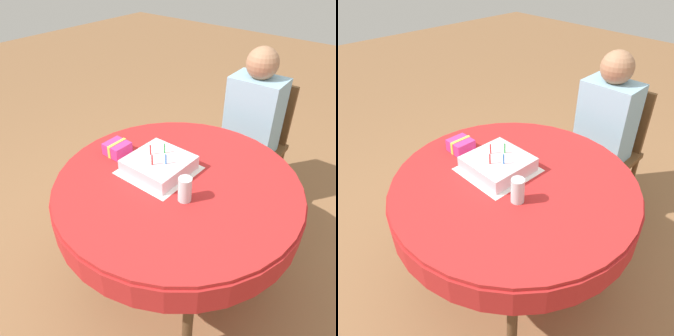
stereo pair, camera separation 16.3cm
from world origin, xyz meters
The scene contains 8 objects.
ground_plane centered at (0.00, 0.00, 0.00)m, with size 12.00×12.00×0.00m, color #8C603D.
dining_table centered at (0.00, 0.00, 0.67)m, with size 1.24×1.24×0.76m.
chair centered at (-0.06, 1.00, 0.50)m, with size 0.47×0.47×0.92m.
person centered at (-0.06, 0.90, 0.72)m, with size 0.36×0.34×1.20m.
napkin centered at (-0.12, 0.00, 0.76)m, with size 0.34×0.34×0.00m.
birthday_cake centered at (-0.12, 0.00, 0.79)m, with size 0.29×0.29×0.13m.
drinking_glass centered at (0.12, -0.10, 0.82)m, with size 0.06×0.06×0.12m.
gift_box centered at (-0.40, -0.02, 0.79)m, with size 0.12×0.13×0.07m.
Camera 1 is at (0.78, -1.02, 1.75)m, focal length 35.00 mm.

